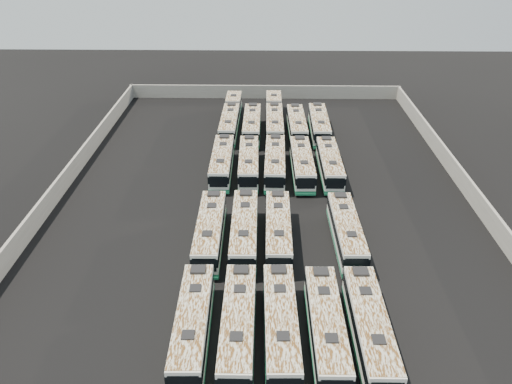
% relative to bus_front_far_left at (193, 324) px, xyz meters
% --- Properties ---
extents(ground, '(140.00, 140.00, 0.00)m').
position_rel_bus_front_far_left_xyz_m(ground, '(4.94, 18.46, -1.56)').
color(ground, black).
rests_on(ground, ground).
extents(perimeter_wall, '(45.20, 73.20, 2.20)m').
position_rel_bus_front_far_left_xyz_m(perimeter_wall, '(4.94, 18.46, -0.46)').
color(perimeter_wall, gray).
rests_on(perimeter_wall, ground).
extents(bus_front_far_left, '(2.53, 10.86, 3.04)m').
position_rel_bus_front_far_left_xyz_m(bus_front_far_left, '(0.00, 0.00, 0.00)').
color(bus_front_far_left, white).
rests_on(bus_front_far_left, ground).
extents(bus_front_left, '(2.34, 10.97, 3.09)m').
position_rel_bus_front_far_left_xyz_m(bus_front_left, '(3.25, -0.09, 0.02)').
color(bus_front_left, white).
rests_on(bus_front_left, ground).
extents(bus_front_center, '(2.55, 11.01, 3.09)m').
position_rel_bus_front_far_left_xyz_m(bus_front_center, '(6.28, -0.01, 0.02)').
color(bus_front_center, white).
rests_on(bus_front_center, ground).
extents(bus_front_right, '(2.37, 10.86, 3.05)m').
position_rel_bus_front_far_left_xyz_m(bus_front_right, '(9.50, -0.12, 0.00)').
color(bus_front_right, white).
rests_on(bus_front_right, ground).
extents(bus_front_far_right, '(2.37, 11.03, 3.10)m').
position_rel_bus_front_far_left_xyz_m(bus_front_far_right, '(12.56, -0.19, 0.03)').
color(bus_front_far_right, white).
rests_on(bus_front_far_right, ground).
extents(bus_midfront_far_left, '(2.45, 11.01, 3.09)m').
position_rel_bus_front_far_left_xyz_m(bus_midfront_far_left, '(0.05, 11.93, 0.02)').
color(bus_midfront_far_left, white).
rests_on(bus_midfront_far_left, ground).
extents(bus_midfront_left, '(2.42, 11.12, 3.13)m').
position_rel_bus_front_far_left_xyz_m(bus_midfront_left, '(3.22, 12.01, 0.04)').
color(bus_midfront_left, white).
rests_on(bus_midfront_left, ground).
extents(bus_midfront_center, '(2.36, 10.86, 3.06)m').
position_rel_bus_front_far_left_xyz_m(bus_midfront_center, '(6.35, 12.13, 0.01)').
color(bus_midfront_center, white).
rests_on(bus_midfront_center, ground).
extents(bus_midfront_far_right, '(2.42, 10.73, 3.01)m').
position_rel_bus_front_far_left_xyz_m(bus_midfront_far_right, '(12.63, 12.12, -0.02)').
color(bus_midfront_far_right, white).
rests_on(bus_midfront_far_right, ground).
extents(bus_midback_far_left, '(2.37, 10.92, 3.07)m').
position_rel_bus_front_far_left_xyz_m(bus_midback_far_left, '(0.01, 26.57, 0.01)').
color(bus_midback_far_left, white).
rests_on(bus_midback_far_left, ground).
extents(bus_midback_left, '(2.43, 10.75, 3.02)m').
position_rel_bus_front_far_left_xyz_m(bus_midback_left, '(3.18, 26.53, -0.01)').
color(bus_midback_left, white).
rests_on(bus_midback_left, ground).
extents(bus_midback_center, '(2.60, 11.05, 3.10)m').
position_rel_bus_front_far_left_xyz_m(bus_midback_center, '(6.27, 26.52, 0.03)').
color(bus_midback_center, white).
rests_on(bus_midback_center, ground).
extents(bus_midback_right, '(2.46, 10.88, 3.05)m').
position_rel_bus_front_far_left_xyz_m(bus_midback_right, '(9.45, 26.36, 0.00)').
color(bus_midback_right, white).
rests_on(bus_midback_right, ground).
extents(bus_midback_far_right, '(2.28, 10.73, 3.02)m').
position_rel_bus_front_far_left_xyz_m(bus_midback_far_right, '(12.69, 26.38, -0.01)').
color(bus_midback_far_right, white).
rests_on(bus_midback_far_right, ground).
extents(bus_back_far_left, '(2.45, 16.65, 3.01)m').
position_rel_bus_front_far_left_xyz_m(bus_back_far_left, '(0.13, 41.65, -0.02)').
color(bus_back_far_left, white).
rests_on(bus_back_far_left, ground).
extents(bus_back_left, '(2.36, 10.87, 3.06)m').
position_rel_bus_front_far_left_xyz_m(bus_back_left, '(3.24, 38.53, 0.01)').
color(bus_back_left, white).
rests_on(bus_back_left, ground).
extents(bus_back_center, '(2.33, 17.02, 3.09)m').
position_rel_bus_front_far_left_xyz_m(bus_back_center, '(6.39, 41.58, 0.02)').
color(bus_back_center, white).
rests_on(bus_back_center, ground).
extents(bus_back_right, '(2.45, 10.66, 2.99)m').
position_rel_bus_front_far_left_xyz_m(bus_back_right, '(9.49, 38.65, -0.03)').
color(bus_back_right, white).
rests_on(bus_back_right, ground).
extents(bus_back_far_right, '(2.51, 11.08, 3.11)m').
position_rel_bus_front_far_left_xyz_m(bus_back_far_right, '(12.59, 38.66, 0.03)').
color(bus_back_far_right, white).
rests_on(bus_back_far_right, ground).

